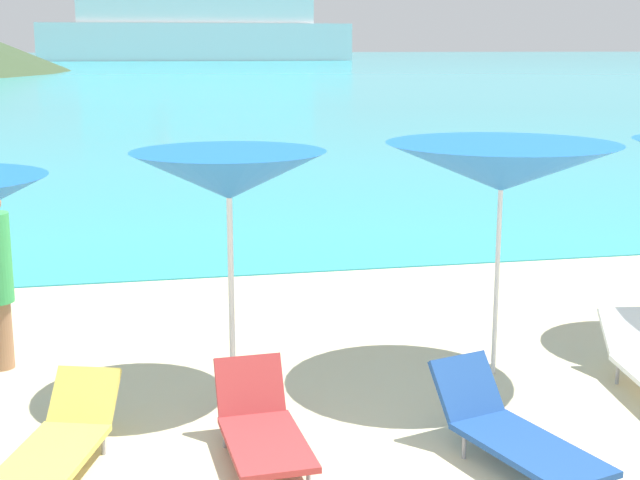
# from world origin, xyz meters

# --- Properties ---
(ground_plane) EXTENTS (50.00, 100.00, 0.30)m
(ground_plane) POSITION_xyz_m (0.00, 10.00, -0.15)
(ground_plane) COLOR beige
(ocean_water) EXTENTS (650.00, 440.00, 0.02)m
(ocean_water) POSITION_xyz_m (0.00, 227.84, 0.01)
(ocean_water) COLOR #2DADBC
(ocean_water) RESTS_ON ground_plane
(umbrella_2) EXTENTS (1.91, 1.91, 2.26)m
(umbrella_2) POSITION_xyz_m (-0.06, 3.65, 2.03)
(umbrella_2) COLOR silver
(umbrella_2) RESTS_ON ground_plane
(umbrella_3) EXTENTS (2.26, 2.26, 2.29)m
(umbrella_3) POSITION_xyz_m (2.52, 3.48, 2.06)
(umbrella_3) COLOR silver
(umbrella_3) RESTS_ON ground_plane
(lounge_chair_1) EXTENTS (0.95, 1.46, 0.58)m
(lounge_chair_1) POSITION_xyz_m (-1.53, 2.31, 0.25)
(lounge_chair_1) COLOR #D8BF4C
(lounge_chair_1) RESTS_ON ground_plane
(lounge_chair_2) EXTENTS (1.00, 1.70, 0.68)m
(lounge_chair_2) POSITION_xyz_m (1.86, 1.57, 0.29)
(lounge_chair_2) COLOR #1E478C
(lounge_chair_2) RESTS_ON ground_plane
(lounge_chair_4) EXTENTS (0.65, 1.36, 0.65)m
(lounge_chair_4) POSITION_xyz_m (-0.01, 2.13, 0.26)
(lounge_chair_4) COLOR #A53333
(lounge_chair_4) RESTS_ON ground_plane
(cruise_ship) EXTENTS (67.19, 12.17, 19.03)m
(cruise_ship) POSITION_xyz_m (15.01, 197.28, 7.12)
(cruise_ship) COLOR white
(cruise_ship) RESTS_ON ocean_water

